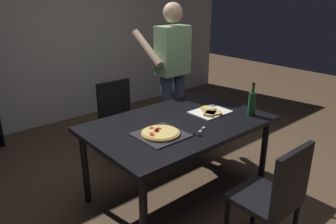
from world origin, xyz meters
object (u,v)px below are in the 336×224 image
object	(u,v)px
chair_far_side	(120,116)
dining_table	(179,129)
chair_near_camera	(275,194)
kitchen_scissors	(199,133)
person_serving_pizza	(172,70)
wine_bottle	(252,103)
pepperoni_pizza_on_tray	(160,134)

from	to	relation	value
chair_far_side	dining_table	bearing A→B (deg)	-90.00
chair_near_camera	kitchen_scissors	size ratio (longest dim) A/B	4.57
dining_table	chair_far_side	xyz separation A→B (m)	(0.00, 1.01, -0.17)
chair_near_camera	chair_far_side	world-z (taller)	same
dining_table	chair_near_camera	size ratio (longest dim) A/B	1.81
chair_near_camera	person_serving_pizza	size ratio (longest dim) A/B	0.51
person_serving_pizza	wine_bottle	xyz separation A→B (m)	(0.03, -1.11, -0.13)
pepperoni_pizza_on_tray	wine_bottle	size ratio (longest dim) A/B	1.19
person_serving_pizza	kitchen_scissors	world-z (taller)	person_serving_pizza
dining_table	kitchen_scissors	distance (m)	0.31
wine_bottle	chair_far_side	bearing A→B (deg)	115.40
chair_near_camera	pepperoni_pizza_on_tray	world-z (taller)	chair_near_camera
wine_bottle	kitchen_scissors	distance (m)	0.69
dining_table	person_serving_pizza	bearing A→B (deg)	52.54
dining_table	person_serving_pizza	world-z (taller)	person_serving_pizza
chair_near_camera	kitchen_scissors	bearing A→B (deg)	93.76
chair_near_camera	pepperoni_pizza_on_tray	distance (m)	0.98
wine_bottle	pepperoni_pizza_on_tray	bearing A→B (deg)	168.06
chair_far_side	person_serving_pizza	bearing A→B (deg)	-19.99
chair_near_camera	wine_bottle	size ratio (longest dim) A/B	2.85
chair_far_side	pepperoni_pizza_on_tray	size ratio (longest dim) A/B	2.39
dining_table	wine_bottle	xyz separation A→B (m)	(0.63, -0.32, 0.19)
chair_near_camera	chair_far_side	xyz separation A→B (m)	(0.00, 2.02, 0.00)
person_serving_pizza	kitchen_scissors	bearing A→B (deg)	-120.94
dining_table	kitchen_scissors	world-z (taller)	kitchen_scissors
person_serving_pizza	wine_bottle	world-z (taller)	person_serving_pizza
person_serving_pizza	pepperoni_pizza_on_tray	world-z (taller)	person_serving_pizza
chair_near_camera	person_serving_pizza	xyz separation A→B (m)	(0.61, 1.80, 0.49)
chair_far_side	person_serving_pizza	size ratio (longest dim) A/B	0.51
chair_far_side	pepperoni_pizza_on_tray	world-z (taller)	chair_far_side
dining_table	chair_near_camera	world-z (taller)	chair_near_camera
dining_table	kitchen_scissors	bearing A→B (deg)	-98.92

